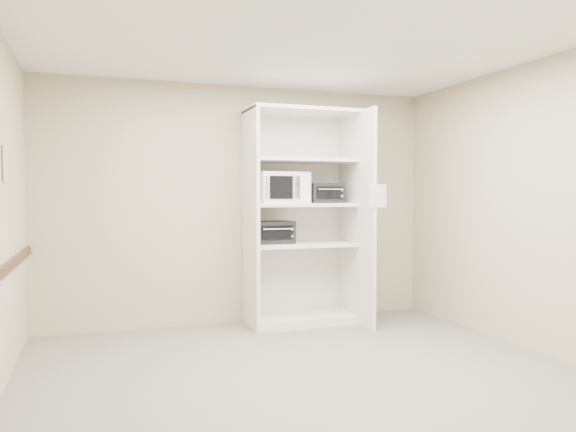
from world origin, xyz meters
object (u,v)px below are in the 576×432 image
object	(u,v)px
shelving_unit	(305,224)
toaster_oven_upper	(324,193)
microwave	(279,188)
toaster_oven_lower	(272,232)

from	to	relation	value
shelving_unit	toaster_oven_upper	distance (m)	0.42
microwave	toaster_oven_upper	distance (m)	0.54
shelving_unit	microwave	world-z (taller)	shelving_unit
shelving_unit	toaster_oven_upper	size ratio (longest dim) A/B	6.17
microwave	toaster_oven_upper	world-z (taller)	microwave
toaster_oven_upper	shelving_unit	bearing A→B (deg)	178.25
shelving_unit	toaster_oven_lower	bearing A→B (deg)	173.66
microwave	toaster_oven_upper	xyz separation A→B (m)	(0.53, -0.00, -0.06)
microwave	toaster_oven_upper	size ratio (longest dim) A/B	1.46
microwave	toaster_oven_lower	distance (m)	0.51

